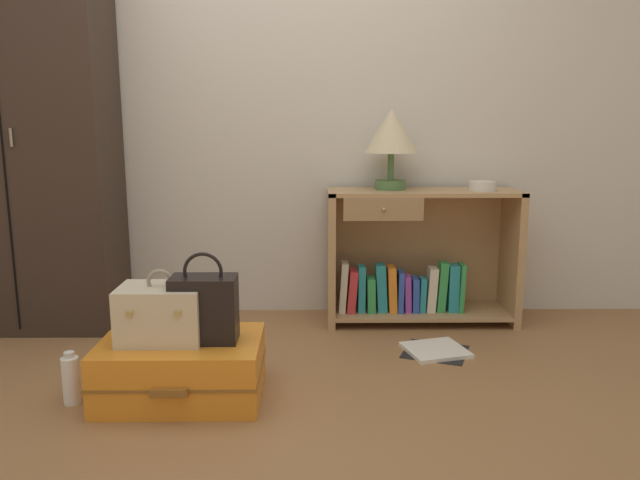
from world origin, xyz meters
The scene contains 11 objects.
ground_plane centered at (0.00, 0.00, 0.00)m, with size 9.00×9.00×0.00m, color olive.
back_wall centered at (0.00, 1.50, 1.30)m, with size 6.40×0.10×2.60m, color beige.
wardrobe centered at (-1.29, 1.20, 1.03)m, with size 0.91×0.47×2.07m.
bookshelf centered at (0.81, 1.26, 0.35)m, with size 1.05×0.37×0.74m.
table_lamp centered at (0.66, 1.28, 1.04)m, with size 0.30×0.30×0.44m.
bowl centered at (1.15, 1.21, 0.77)m, with size 0.14×0.14×0.05m, color silver.
suitcase_large centered at (-0.30, 0.27, 0.12)m, with size 0.65×0.47×0.24m.
train_case centered at (-0.37, 0.27, 0.36)m, with size 0.33×0.24×0.29m.
handbag centered at (-0.20, 0.26, 0.38)m, with size 0.26×0.15×0.36m.
bottle centered at (-0.73, 0.22, 0.10)m, with size 0.07×0.07×0.22m.
open_book_on_floor centered at (0.84, 0.76, 0.01)m, with size 0.38×0.37×0.02m.
Camera 1 is at (0.24, -2.10, 1.11)m, focal length 34.70 mm.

